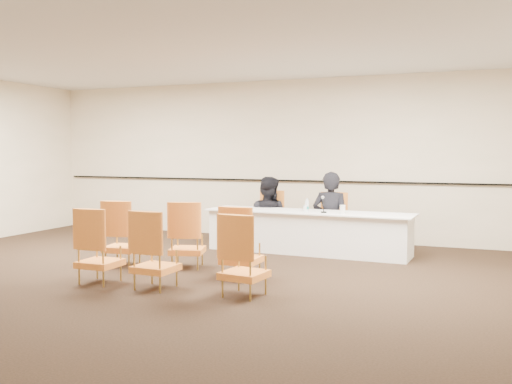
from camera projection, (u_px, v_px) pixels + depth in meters
floor at (178, 281)px, 7.26m from camera, size 10.00×10.00×0.00m
ceiling at (176, 42)px, 7.05m from camera, size 10.00×10.00×0.00m
wall_back at (283, 159)px, 10.85m from camera, size 10.00×0.04×3.00m
wall_rail at (282, 180)px, 10.84m from camera, size 9.80×0.04×0.03m
panel_table at (308, 232)px, 9.26m from camera, size 3.42×0.92×0.68m
panelist_main at (331, 223)px, 9.64m from camera, size 0.64×0.42×1.74m
panelist_main_chair at (331, 221)px, 9.63m from camera, size 0.52×0.52×0.95m
panelist_second at (268, 223)px, 10.11m from camera, size 0.84×0.67×1.64m
panelist_second_chair at (268, 218)px, 10.11m from camera, size 0.52×0.52×0.95m
papers at (338, 213)px, 8.98m from camera, size 0.33×0.27×0.00m
microphone at (324, 204)px, 9.00m from camera, size 0.16×0.21×0.26m
water_bottle at (307, 205)px, 9.20m from camera, size 0.08×0.08×0.21m
drinking_glass at (305, 208)px, 9.20m from camera, size 0.08×0.08×0.10m
coffee_cup at (343, 209)px, 8.85m from camera, size 0.12×0.12×0.14m
aud_chair_front_left at (123, 233)px, 8.23m from camera, size 0.57×0.57×0.95m
aud_chair_front_mid at (187, 234)px, 8.05m from camera, size 0.63×0.63×0.95m
aud_chair_front_right at (241, 242)px, 7.35m from camera, size 0.50×0.50×0.95m
aud_chair_back_left at (100, 245)px, 7.12m from camera, size 0.51×0.51×0.95m
aud_chair_back_mid at (156, 249)px, 6.82m from camera, size 0.52×0.52×0.95m
aud_chair_back_right at (244, 255)px, 6.46m from camera, size 0.56×0.56×0.95m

